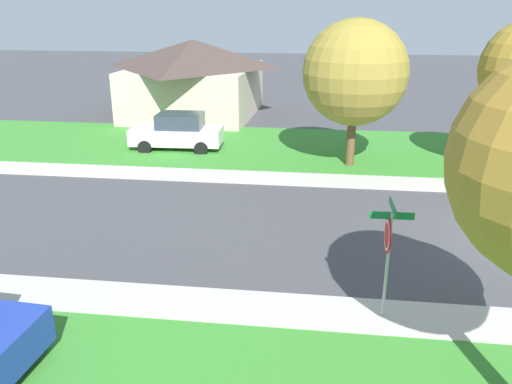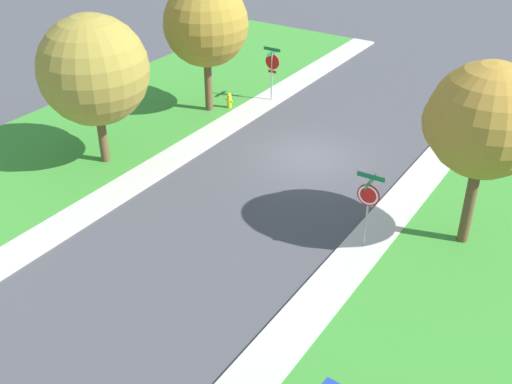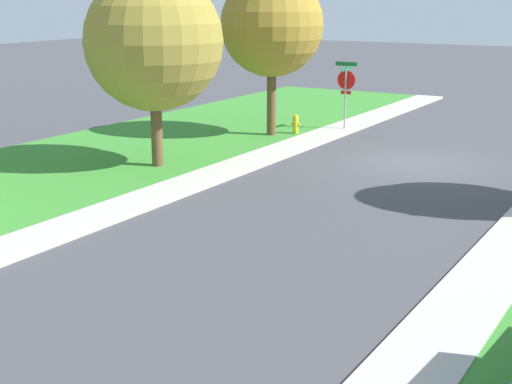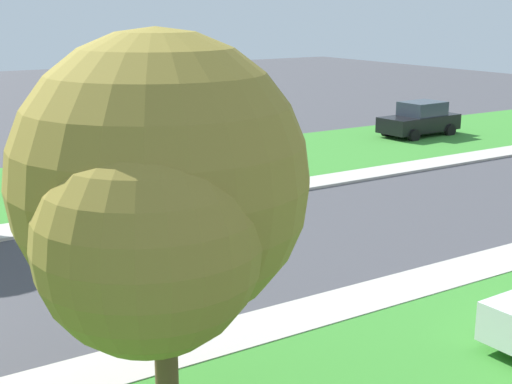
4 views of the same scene
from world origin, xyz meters
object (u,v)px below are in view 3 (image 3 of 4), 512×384
fire_hydrant (296,124)px  stop_sign_near_corner (346,84)px  tree_sidewalk_mid (269,28)px  tree_across_left (151,46)px

fire_hydrant → stop_sign_near_corner: bearing=-121.7°
stop_sign_near_corner → tree_sidewalk_mid: (2.14, 2.54, 2.25)m
stop_sign_near_corner → tree_sidewalk_mid: 4.01m
stop_sign_near_corner → tree_across_left: bearing=74.1°
tree_across_left → fire_hydrant: bearing=-100.9°
tree_across_left → tree_sidewalk_mid: (-0.47, -6.60, 0.29)m
stop_sign_near_corner → tree_sidewalk_mid: bearing=50.0°
stop_sign_near_corner → fire_hydrant: bearing=58.3°
tree_sidewalk_mid → fire_hydrant: bearing=-148.1°
stop_sign_near_corner → tree_sidewalk_mid: tree_sidewalk_mid is taller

